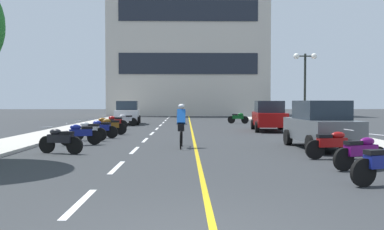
{
  "coord_description": "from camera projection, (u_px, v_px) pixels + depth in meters",
  "views": [
    {
      "loc": [
        -0.14,
        -5.38,
        1.79
      ],
      "look_at": [
        0.2,
        16.26,
        1.09
      ],
      "focal_mm": 39.37,
      "sensor_mm": 36.0,
      "label": 1
    }
  ],
  "objects": [
    {
      "name": "ground_plane",
      "position": [
        188.0,
        130.0,
        26.43
      ],
      "size": [
        140.0,
        140.0,
        0.0
      ],
      "primitive_type": "plane",
      "color": "#2D3033"
    },
    {
      "name": "curb_left",
      "position": [
        84.0,
        126.0,
        29.31
      ],
      "size": [
        2.4,
        72.0,
        0.12
      ],
      "primitive_type": "cube",
      "color": "#B7B2A8",
      "rests_on": "ground"
    },
    {
      "name": "curb_right",
      "position": [
        290.0,
        126.0,
        29.53
      ],
      "size": [
        2.4,
        72.0,
        0.12
      ],
      "primitive_type": "cube",
      "color": "#B7B2A8",
      "rests_on": "ground"
    },
    {
      "name": "lane_dash_0",
      "position": [
        80.0,
        203.0,
        7.41
      ],
      "size": [
        0.14,
        2.2,
        0.01
      ],
      "primitive_type": "cube",
      "color": "silver",
      "rests_on": "ground"
    },
    {
      "name": "lane_dash_1",
      "position": [
        117.0,
        167.0,
        11.4
      ],
      "size": [
        0.14,
        2.2,
        0.01
      ],
      "primitive_type": "cube",
      "color": "silver",
      "rests_on": "ground"
    },
    {
      "name": "lane_dash_2",
      "position": [
        135.0,
        150.0,
        15.4
      ],
      "size": [
        0.14,
        2.2,
        0.01
      ],
      "primitive_type": "cube",
      "color": "silver",
      "rests_on": "ground"
    },
    {
      "name": "lane_dash_3",
      "position": [
        145.0,
        140.0,
        19.4
      ],
      "size": [
        0.14,
        2.2,
        0.01
      ],
      "primitive_type": "cube",
      "color": "silver",
      "rests_on": "ground"
    },
    {
      "name": "lane_dash_4",
      "position": [
        152.0,
        133.0,
        23.4
      ],
      "size": [
        0.14,
        2.2,
        0.01
      ],
      "primitive_type": "cube",
      "color": "silver",
      "rests_on": "ground"
    },
    {
      "name": "lane_dash_5",
      "position": [
        157.0,
        129.0,
        27.39
      ],
      "size": [
        0.14,
        2.2,
        0.01
      ],
      "primitive_type": "cube",
      "color": "silver",
      "rests_on": "ground"
    },
    {
      "name": "lane_dash_6",
      "position": [
        161.0,
        125.0,
        31.39
      ],
      "size": [
        0.14,
        2.2,
        0.01
      ],
      "primitive_type": "cube",
      "color": "silver",
      "rests_on": "ground"
    },
    {
      "name": "lane_dash_7",
      "position": [
        163.0,
        123.0,
        35.39
      ],
      "size": [
        0.14,
        2.2,
        0.01
      ],
      "primitive_type": "cube",
      "color": "silver",
      "rests_on": "ground"
    },
    {
      "name": "lane_dash_8",
      "position": [
        166.0,
        120.0,
        39.39
      ],
      "size": [
        0.14,
        2.2,
        0.01
      ],
      "primitive_type": "cube",
      "color": "silver",
      "rests_on": "ground"
    },
    {
      "name": "lane_dash_9",
      "position": [
        167.0,
        119.0,
        43.38
      ],
      "size": [
        0.14,
        2.2,
        0.01
      ],
      "primitive_type": "cube",
      "color": "silver",
      "rests_on": "ground"
    },
    {
      "name": "lane_dash_10",
      "position": [
        169.0,
        117.0,
        47.38
      ],
      "size": [
        0.14,
        2.2,
        0.01
      ],
      "primitive_type": "cube",
      "color": "silver",
      "rests_on": "ground"
    },
    {
      "name": "lane_dash_11",
      "position": [
        170.0,
        116.0,
        51.38
      ],
      "size": [
        0.14,
        2.2,
        0.01
      ],
      "primitive_type": "cube",
      "color": "silver",
      "rests_on": "ground"
    },
    {
      "name": "centre_line_yellow",
      "position": [
        191.0,
        127.0,
        29.43
      ],
      "size": [
        0.12,
        66.0,
        0.01
      ],
      "primitive_type": "cube",
      "color": "gold",
      "rests_on": "ground"
    },
    {
      "name": "office_building",
      "position": [
        188.0,
        34.0,
        54.57
      ],
      "size": [
        19.76,
        9.12,
        20.99
      ],
      "color": "beige",
      "rests_on": "ground"
    },
    {
      "name": "street_lamp_mid",
      "position": [
        305.0,
        73.0,
        26.07
      ],
      "size": [
        1.46,
        0.36,
        4.65
      ],
      "color": "black",
      "rests_on": "curb_right"
    },
    {
      "name": "parked_car_near",
      "position": [
        321.0,
        125.0,
        15.84
      ],
      "size": [
        2.04,
        4.26,
        1.82
      ],
      "color": "black",
      "rests_on": "ground"
    },
    {
      "name": "parked_car_mid",
      "position": [
        269.0,
        116.0,
        25.43
      ],
      "size": [
        2.16,
        4.31,
        1.82
      ],
      "color": "black",
      "rests_on": "ground"
    },
    {
      "name": "parked_car_far",
      "position": [
        127.0,
        113.0,
        32.81
      ],
      "size": [
        2.16,
        4.31,
        1.82
      ],
      "color": "black",
      "rests_on": "ground"
    },
    {
      "name": "motorcycle_1",
      "position": [
        361.0,
        152.0,
        10.97
      ],
      "size": [
        1.64,
        0.8,
        0.92
      ],
      "color": "black",
      "rests_on": "ground"
    },
    {
      "name": "motorcycle_2",
      "position": [
        332.0,
        144.0,
        13.03
      ],
      "size": [
        1.7,
        0.6,
        0.92
      ],
      "color": "black",
      "rests_on": "ground"
    },
    {
      "name": "motorcycle_3",
      "position": [
        60.0,
        140.0,
        14.36
      ],
      "size": [
        1.64,
        0.78,
        0.92
      ],
      "color": "black",
      "rests_on": "ground"
    },
    {
      "name": "motorcycle_4",
      "position": [
        80.0,
        134.0,
        17.13
      ],
      "size": [
        1.65,
        0.76,
        0.92
      ],
      "color": "black",
      "rests_on": "ground"
    },
    {
      "name": "motorcycle_5",
      "position": [
        89.0,
        130.0,
        19.06
      ],
      "size": [
        1.68,
        0.65,
        0.92
      ],
      "color": "black",
      "rests_on": "ground"
    },
    {
      "name": "motorcycle_6",
      "position": [
        101.0,
        128.0,
        20.47
      ],
      "size": [
        1.69,
        0.63,
        0.92
      ],
      "color": "black",
      "rests_on": "ground"
    },
    {
      "name": "motorcycle_7",
      "position": [
        110.0,
        126.0,
        22.51
      ],
      "size": [
        1.7,
        0.6,
        0.92
      ],
      "color": "black",
      "rests_on": "ground"
    },
    {
      "name": "motorcycle_8",
      "position": [
        106.0,
        124.0,
        24.05
      ],
      "size": [
        1.7,
        0.6,
        0.92
      ],
      "color": "black",
      "rests_on": "ground"
    },
    {
      "name": "motorcycle_9",
      "position": [
        115.0,
        122.0,
        26.81
      ],
      "size": [
        1.69,
        0.63,
        0.92
      ],
      "color": "black",
      "rests_on": "ground"
    },
    {
      "name": "motorcycle_10",
      "position": [
        125.0,
        120.0,
        30.16
      ],
      "size": [
        1.67,
        0.68,
        0.92
      ],
      "color": "black",
      "rests_on": "ground"
    },
    {
      "name": "motorcycle_11",
      "position": [
        238.0,
        118.0,
        33.86
      ],
      "size": [
        1.66,
        0.72,
        0.92
      ],
      "color": "black",
      "rests_on": "ground"
    },
    {
      "name": "cyclist_rider",
      "position": [
        181.0,
        125.0,
        16.26
      ],
      "size": [
        0.42,
        1.77,
        1.71
      ],
      "color": "black",
      "rests_on": "ground"
    }
  ]
}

